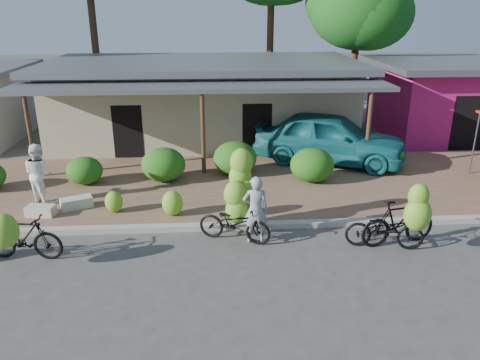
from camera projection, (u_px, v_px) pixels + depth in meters
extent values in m
plane|color=#474542|center=(202.00, 270.00, 10.34)|extent=(100.00, 100.00, 0.00)
cube|color=#8C684B|center=(204.00, 186.00, 14.99)|extent=(60.00, 6.00, 0.12)
cube|color=#A8A399|center=(203.00, 227.00, 12.18)|extent=(60.00, 0.25, 0.15)
cube|color=#C4B794|center=(204.00, 103.00, 20.08)|extent=(12.00, 6.00, 3.10)
cube|color=slate|center=(203.00, 63.00, 19.50)|extent=(13.00, 7.00, 0.25)
cube|color=black|center=(204.00, 131.00, 17.48)|extent=(1.40, 0.12, 2.20)
cube|color=slate|center=(202.00, 87.00, 15.87)|extent=(13.00, 2.00, 0.15)
cylinder|color=#4B2C1E|center=(31.00, 139.00, 15.21)|extent=(0.14, 0.14, 2.85)
cylinder|color=#4B2C1E|center=(203.00, 136.00, 15.55)|extent=(0.14, 0.14, 2.85)
cylinder|color=#4B2C1E|center=(368.00, 133.00, 15.88)|extent=(0.14, 0.14, 2.85)
cube|color=#C11D68|center=(441.00, 101.00, 20.73)|extent=(5.00, 5.00, 3.00)
cube|color=slate|center=(447.00, 64.00, 20.16)|extent=(6.00, 6.00, 0.25)
cube|color=black|center=(468.00, 123.00, 18.58)|extent=(1.40, 0.12, 2.20)
cylinder|color=#4B2C1E|center=(93.00, 28.00, 23.41)|extent=(0.36, 0.36, 8.89)
cylinder|color=#4B2C1E|center=(270.00, 34.00, 24.54)|extent=(0.36, 0.36, 8.22)
cylinder|color=#4B2C1E|center=(354.00, 63.00, 23.36)|extent=(0.36, 0.36, 5.64)
ellipsoid|color=#144511|center=(359.00, 9.00, 22.49)|extent=(4.75, 4.75, 3.80)
ellipsoid|color=#144511|center=(347.00, 3.00, 22.63)|extent=(4.04, 4.04, 3.23)
ellipsoid|color=#155914|center=(85.00, 170.00, 14.88)|extent=(1.14, 1.02, 0.89)
ellipsoid|color=#155914|center=(163.00, 165.00, 15.08)|extent=(1.42, 1.28, 1.11)
ellipsoid|color=#155914|center=(235.00, 158.00, 15.68)|extent=(1.46, 1.31, 1.14)
ellipsoid|color=#155914|center=(312.00, 165.00, 15.05)|extent=(1.42, 1.27, 1.10)
ellipsoid|color=#155914|center=(388.00, 158.00, 16.08)|extent=(1.19, 1.07, 0.93)
cylinder|color=#59595E|center=(474.00, 144.00, 15.58)|extent=(0.05, 0.05, 2.10)
imported|color=black|center=(23.00, 237.00, 10.62)|extent=(1.87, 0.75, 1.09)
ellipsoid|color=#7DB52D|center=(4.00, 231.00, 9.84)|extent=(0.62, 0.53, 0.78)
imported|color=black|center=(235.00, 223.00, 11.47)|extent=(1.95, 1.27, 0.97)
ellipsoid|color=#7DB52D|center=(240.00, 206.00, 11.90)|extent=(0.66, 0.56, 0.82)
ellipsoid|color=#7DB52D|center=(243.00, 192.00, 11.73)|extent=(0.74, 0.63, 0.93)
ellipsoid|color=#7DB52D|center=(240.00, 176.00, 11.61)|extent=(0.57, 0.48, 0.71)
ellipsoid|color=#7DB52D|center=(241.00, 162.00, 11.47)|extent=(0.57, 0.48, 0.71)
ellipsoid|color=#7DB52D|center=(237.00, 210.00, 11.56)|extent=(0.58, 0.49, 0.72)
ellipsoid|color=#7DB52D|center=(236.00, 194.00, 11.43)|extent=(0.58, 0.49, 0.73)
imported|color=black|center=(399.00, 222.00, 11.26)|extent=(2.03, 0.93, 1.18)
ellipsoid|color=#7DB52D|center=(418.00, 215.00, 10.50)|extent=(0.63, 0.53, 0.78)
ellipsoid|color=#7DB52D|center=(419.00, 196.00, 10.40)|extent=(0.48, 0.40, 0.59)
imported|color=black|center=(385.00, 229.00, 11.14)|extent=(1.93, 1.01, 0.96)
ellipsoid|color=#7DB52D|center=(114.00, 202.00, 12.86)|extent=(0.49, 0.41, 0.61)
ellipsoid|color=#7DB52D|center=(172.00, 203.00, 12.64)|extent=(0.57, 0.48, 0.71)
ellipsoid|color=#7DB52D|center=(243.00, 203.00, 12.66)|extent=(0.57, 0.48, 0.71)
cube|color=beige|center=(76.00, 203.00, 13.18)|extent=(0.94, 0.71, 0.30)
cube|color=beige|center=(41.00, 211.00, 12.70)|extent=(0.80, 0.49, 0.28)
imported|color=gray|center=(255.00, 210.00, 11.29)|extent=(0.65, 0.45, 1.72)
imported|color=white|center=(39.00, 173.00, 13.38)|extent=(1.07, 1.02, 1.74)
imported|color=#186970|center=(330.00, 138.00, 16.80)|extent=(5.76, 4.04, 1.82)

